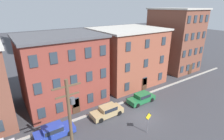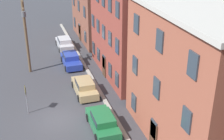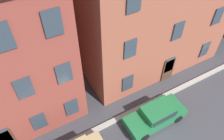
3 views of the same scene
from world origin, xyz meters
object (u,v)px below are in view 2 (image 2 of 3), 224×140
car_silver (64,43)px  caution_sign (26,95)px  car_blue (71,59)px  car_green (103,122)px  utility_pole (25,30)px  car_tan (85,86)px

car_silver → caution_sign: 16.21m
car_blue → car_green: size_ratio=1.00×
car_green → utility_pole: utility_pole is taller
car_blue → car_green: bearing=0.2°
car_blue → utility_pole: (0.45, -4.69, 4.10)m
car_blue → caution_sign: (9.15, -5.47, 1.08)m
caution_sign → car_silver: bearing=159.4°
car_silver → utility_pole: bearing=-37.4°
car_silver → car_tan: bearing=-1.0°
car_green → utility_pole: (-12.96, -4.74, 4.10)m
car_blue → car_green: same height
car_blue → caution_sign: bearing=-30.8°
car_green → utility_pole: bearing=-159.9°
car_silver → car_tan: size_ratio=1.00×
caution_sign → utility_pole: 9.24m
car_tan → car_green: 6.27m
car_blue → car_tan: size_ratio=1.00×
car_silver → caution_sign: size_ratio=1.61×
car_green → caution_sign: size_ratio=1.61×
car_silver → car_blue: (5.99, -0.24, 0.00)m
car_blue → utility_pole: 6.24m
car_silver → car_tan: same height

